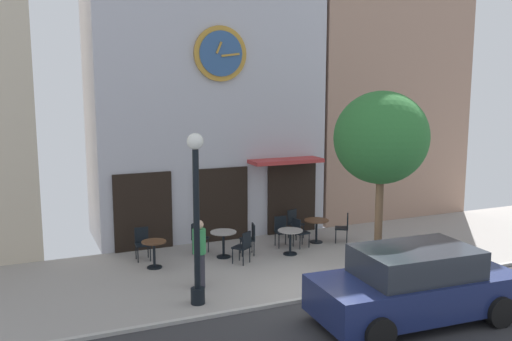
# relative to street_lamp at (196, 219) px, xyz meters

# --- Properties ---
(ground_plane) EXTENTS (27.30, 11.68, 0.13)m
(ground_plane) POSITION_rel_street_lamp_xyz_m (3.11, -1.23, -1.97)
(ground_plane) COLOR gray
(clock_building) EXTENTS (7.35, 4.23, 11.95)m
(clock_building) POSITION_rel_street_lamp_xyz_m (2.24, 6.03, 4.21)
(clock_building) COLOR #B2B2BC
(clock_building) RESTS_ON ground_plane
(neighbor_building_right) EXTENTS (6.14, 3.41, 11.06)m
(neighbor_building_right) POSITION_rel_street_lamp_xyz_m (9.09, 6.31, 3.58)
(neighbor_building_right) COLOR #9E7A66
(neighbor_building_right) RESTS_ON ground_plane
(street_lamp) EXTENTS (0.36, 0.36, 3.83)m
(street_lamp) POSITION_rel_street_lamp_xyz_m (0.00, 0.00, 0.00)
(street_lamp) COLOR black
(street_lamp) RESTS_ON ground_plane
(street_tree) EXTENTS (2.47, 2.22, 4.70)m
(street_tree) POSITION_rel_street_lamp_xyz_m (4.93, 0.15, 1.56)
(street_tree) COLOR brown
(street_tree) RESTS_ON ground_plane
(cafe_table_near_door) EXTENTS (0.66, 0.66, 0.73)m
(cafe_table_near_door) POSITION_rel_street_lamp_xyz_m (-0.32, 2.80, -1.45)
(cafe_table_near_door) COLOR black
(cafe_table_near_door) RESTS_ON ground_plane
(cafe_table_rightmost) EXTENTS (0.74, 0.74, 0.75)m
(cafe_table_rightmost) POSITION_rel_street_lamp_xyz_m (1.69, 2.92, -1.41)
(cafe_table_rightmost) COLOR black
(cafe_table_rightmost) RESTS_ON ground_plane
(cafe_table_center_left) EXTENTS (0.72, 0.72, 0.72)m
(cafe_table_center_left) POSITION_rel_street_lamp_xyz_m (3.55, 2.42, -1.43)
(cafe_table_center_left) COLOR black
(cafe_table_center_left) RESTS_ON ground_plane
(cafe_table_near_curb) EXTENTS (0.76, 0.76, 0.72)m
(cafe_table_near_curb) POSITION_rel_street_lamp_xyz_m (4.84, 3.18, -1.42)
(cafe_table_near_curb) COLOR black
(cafe_table_near_curb) RESTS_ON ground_plane
(cafe_chair_outer) EXTENTS (0.46, 0.46, 0.90)m
(cafe_chair_outer) POSITION_rel_street_lamp_xyz_m (4.09, 2.91, -1.42)
(cafe_chair_outer) COLOR black
(cafe_chair_outer) RESTS_ON ground_plane
(cafe_chair_facing_street) EXTENTS (0.57, 0.57, 0.90)m
(cafe_chair_facing_street) POSITION_rel_street_lamp_xyz_m (1.14, 3.58, -1.42)
(cafe_chair_facing_street) COLOR black
(cafe_chair_facing_street) RESTS_ON ground_plane
(cafe_chair_mid_row) EXTENTS (0.56, 0.56, 0.90)m
(cafe_chair_mid_row) POSITION_rel_street_lamp_xyz_m (2.00, 2.17, -1.42)
(cafe_chair_mid_row) COLOR black
(cafe_chair_mid_row) RESTS_ON ground_plane
(cafe_chair_right_end) EXTENTS (0.42, 0.42, 0.90)m
(cafe_chair_right_end) POSITION_rel_street_lamp_xyz_m (-0.46, 3.66, -1.42)
(cafe_chair_right_end) COLOR black
(cafe_chair_right_end) RESTS_ON ground_plane
(cafe_chair_curbside) EXTENTS (0.48, 0.48, 0.90)m
(cafe_chair_curbside) POSITION_rel_street_lamp_xyz_m (2.48, 2.86, -1.42)
(cafe_chair_curbside) COLOR black
(cafe_chair_curbside) RESTS_ON ground_plane
(cafe_chair_by_entrance) EXTENTS (0.55, 0.55, 0.90)m
(cafe_chair_by_entrance) POSITION_rel_street_lamp_xyz_m (5.63, 2.84, -1.42)
(cafe_chair_by_entrance) COLOR black
(cafe_chair_by_entrance) RESTS_ON ground_plane
(cafe_chair_under_awning) EXTENTS (0.44, 0.44, 0.90)m
(cafe_chair_under_awning) POSITION_rel_street_lamp_xyz_m (3.69, 3.28, -1.42)
(cafe_chair_under_awning) COLOR black
(cafe_chair_under_awning) RESTS_ON ground_plane
(cafe_chair_near_lamp) EXTENTS (0.51, 0.51, 0.90)m
(cafe_chair_near_lamp) POSITION_rel_street_lamp_xyz_m (4.46, 3.94, -1.42)
(cafe_chair_near_lamp) COLOR black
(cafe_chair_near_lamp) RESTS_ON ground_plane
(pedestrian_green) EXTENTS (0.40, 0.40, 1.67)m
(pedestrian_green) POSITION_rel_street_lamp_xyz_m (0.35, 0.94, -1.09)
(pedestrian_green) COLOR #2D2D38
(pedestrian_green) RESTS_ON ground_plane
(parked_car_navy) EXTENTS (4.38, 2.19, 1.55)m
(parked_car_navy) POSITION_rel_street_lamp_xyz_m (3.87, -2.62, -1.19)
(parked_car_navy) COLOR navy
(parked_car_navy) RESTS_ON ground_plane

